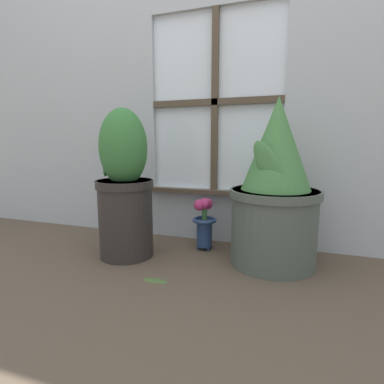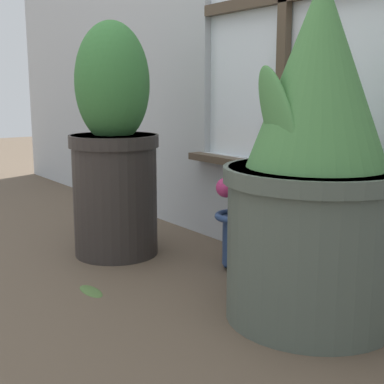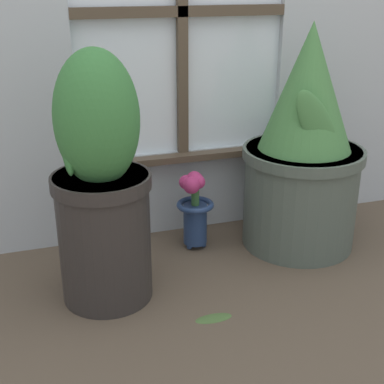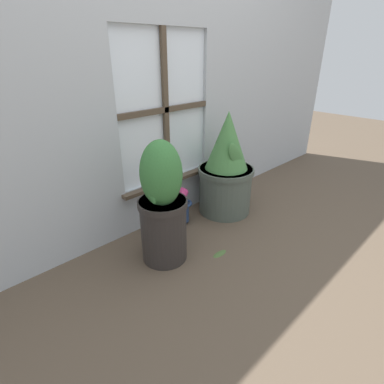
{
  "view_description": "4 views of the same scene",
  "coord_description": "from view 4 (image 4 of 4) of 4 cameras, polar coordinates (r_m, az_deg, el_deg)",
  "views": [
    {
      "loc": [
        0.44,
        -1.08,
        0.57
      ],
      "look_at": [
        -0.05,
        0.34,
        0.33
      ],
      "focal_mm": 28.0,
      "sensor_mm": 36.0,
      "label": 1
    },
    {
      "loc": [
        1.17,
        -0.58,
        0.53
      ],
      "look_at": [
        -0.06,
        0.31,
        0.24
      ],
      "focal_mm": 50.0,
      "sensor_mm": 36.0,
      "label": 2
    },
    {
      "loc": [
        -0.55,
        -1.21,
        0.91
      ],
      "look_at": [
        -0.04,
        0.36,
        0.24
      ],
      "focal_mm": 50.0,
      "sensor_mm": 36.0,
      "label": 3
    },
    {
      "loc": [
        -1.28,
        -0.99,
        1.16
      ],
      "look_at": [
        0.0,
        0.35,
        0.28
      ],
      "focal_mm": 28.0,
      "sensor_mm": 36.0,
      "label": 4
    }
  ],
  "objects": [
    {
      "name": "potted_plant_left",
      "position": [
        1.72,
        -5.61,
        -2.87
      ],
      "size": [
        0.29,
        0.29,
        0.74
      ],
      "color": "#2D2826",
      "rests_on": "ground_plane"
    },
    {
      "name": "fallen_leaf",
      "position": [
        1.93,
        5.3,
        -11.56
      ],
      "size": [
        0.11,
        0.04,
        0.01
      ],
      "color": "#476633",
      "rests_on": "ground_plane"
    },
    {
      "name": "flower_vase",
      "position": [
        2.15,
        -1.79,
        -2.16
      ],
      "size": [
        0.13,
        0.13,
        0.28
      ],
      "color": "navy",
      "rests_on": "ground_plane"
    },
    {
      "name": "ground_plane",
      "position": [
        1.99,
        6.99,
        -10.41
      ],
      "size": [
        10.0,
        10.0,
        0.0
      ],
      "primitive_type": "plane",
      "color": "brown"
    },
    {
      "name": "potted_plant_right",
      "position": [
        2.27,
        6.52,
        4.26
      ],
      "size": [
        0.42,
        0.42,
        0.78
      ],
      "color": "#4C564C",
      "rests_on": "ground_plane"
    },
    {
      "name": "wall_with_window",
      "position": [
        2.05,
        -5.89,
        28.23
      ],
      "size": [
        4.4,
        0.1,
        2.5
      ],
      "color": "#B2B7BC",
      "rests_on": "ground_plane"
    }
  ]
}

